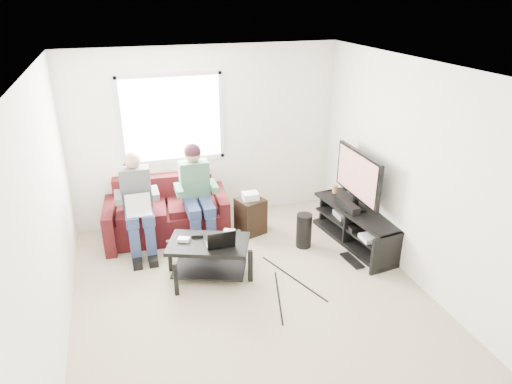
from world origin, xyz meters
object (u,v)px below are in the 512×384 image
at_px(tv_stand, 357,228).
at_px(subwoofer, 304,231).
at_px(coffee_table, 209,251).
at_px(tv, 358,176).
at_px(sofa, 167,215).
at_px(end_table, 251,215).

distance_m(tv_stand, subwoofer, 0.76).
xyz_separation_m(coffee_table, tv, (2.14, 0.29, 0.62)).
xyz_separation_m(sofa, coffee_table, (0.35, -1.25, 0.05)).
distance_m(tv, subwoofer, 1.04).
height_order(sofa, end_table, sofa).
distance_m(sofa, tv_stand, 2.71).
distance_m(coffee_table, tv, 2.25).
height_order(tv_stand, end_table, end_table).
bearing_deg(subwoofer, coffee_table, -167.06).
height_order(sofa, tv, tv).
height_order(tv_stand, tv, tv).
relative_size(coffee_table, subwoofer, 2.29).
xyz_separation_m(sofa, subwoofer, (1.75, -0.93, -0.06)).
relative_size(sofa, coffee_table, 1.61).
relative_size(sofa, subwoofer, 3.69).
bearing_deg(tv, coffee_table, -172.38).
relative_size(tv, subwoofer, 2.26).
distance_m(subwoofer, end_table, 0.85).
height_order(coffee_table, tv, tv).
bearing_deg(tv_stand, subwoofer, 169.71).
xyz_separation_m(coffee_table, subwoofer, (1.40, 0.32, -0.11)).
distance_m(sofa, end_table, 1.21).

